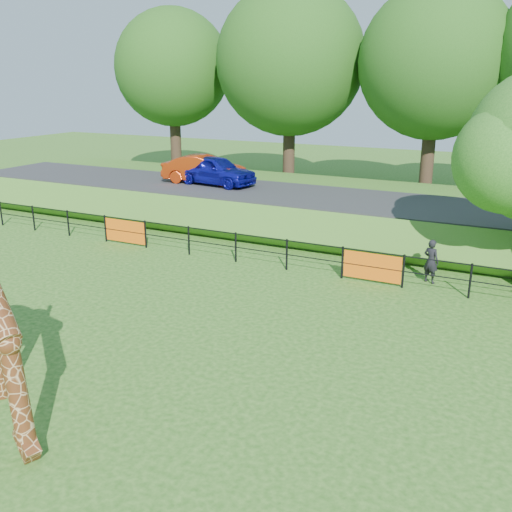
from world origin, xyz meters
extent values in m
plane|color=#235615|center=(0.00, 0.00, 0.00)|extent=(90.00, 90.00, 0.00)
cube|color=#235615|center=(0.00, 15.50, 0.65)|extent=(40.00, 9.00, 1.30)
cube|color=#2C2C2F|center=(0.00, 14.00, 1.36)|extent=(40.00, 5.00, 0.12)
imported|color=#1617B9|center=(-6.56, 14.41, 2.12)|extent=(4.32, 2.23, 1.40)
imported|color=#C0350D|center=(-7.30, 14.58, 2.09)|extent=(4.23, 1.90, 1.35)
imported|color=black|center=(4.68, 8.90, 0.72)|extent=(0.62, 0.52, 1.45)
sphere|color=#255D19|center=(6.58, 8.91, 4.12)|extent=(3.22, 3.22, 3.22)
cylinder|color=#312516|center=(-14.00, 22.00, 2.50)|extent=(0.70, 0.70, 5.00)
sphere|color=#204F15|center=(-14.00, 22.00, 6.98)|extent=(7.20, 7.20, 7.20)
cylinder|color=#312516|center=(-6.00, 22.00, 2.50)|extent=(0.70, 0.70, 5.00)
sphere|color=#204F15|center=(-6.00, 22.00, 7.31)|extent=(8.40, 8.40, 8.40)
cylinder|color=#312516|center=(2.00, 22.00, 2.50)|extent=(0.70, 0.70, 5.00)
sphere|color=#204F15|center=(2.00, 22.00, 7.14)|extent=(7.80, 7.80, 7.80)
camera|label=1|loc=(7.42, -9.25, 6.37)|focal=40.00mm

